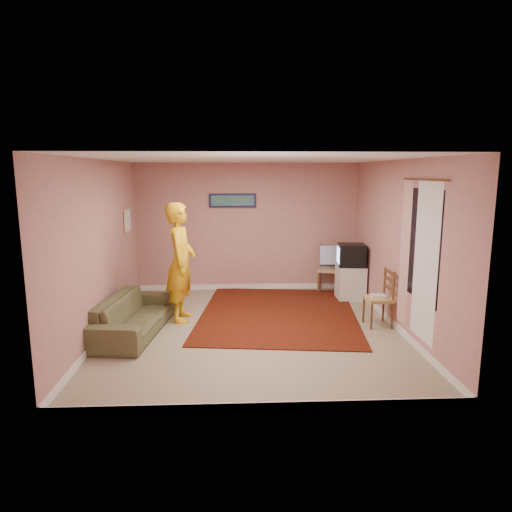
{
  "coord_description": "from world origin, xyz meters",
  "views": [
    {
      "loc": [
        -0.26,
        -6.79,
        2.41
      ],
      "look_at": [
        0.09,
        0.6,
        1.05
      ],
      "focal_mm": 32.0,
      "sensor_mm": 36.0,
      "label": 1
    }
  ],
  "objects_px": {
    "chair_a": "(329,264)",
    "sofa": "(134,315)",
    "tv_cabinet": "(350,283)",
    "person": "(181,262)",
    "crt_tv": "(351,255)",
    "chair_b": "(379,292)"
  },
  "relations": [
    {
      "from": "tv_cabinet",
      "to": "chair_a",
      "type": "xyz_separation_m",
      "value": [
        -0.31,
        0.56,
        0.25
      ]
    },
    {
      "from": "tv_cabinet",
      "to": "person",
      "type": "height_order",
      "value": "person"
    },
    {
      "from": "crt_tv",
      "to": "person",
      "type": "relative_size",
      "value": 0.28
    },
    {
      "from": "chair_b",
      "to": "sofa",
      "type": "relative_size",
      "value": 0.25
    },
    {
      "from": "tv_cabinet",
      "to": "sofa",
      "type": "relative_size",
      "value": 0.33
    },
    {
      "from": "tv_cabinet",
      "to": "person",
      "type": "distance_m",
      "value": 3.35
    },
    {
      "from": "chair_b",
      "to": "tv_cabinet",
      "type": "bearing_deg",
      "value": 177.61
    },
    {
      "from": "sofa",
      "to": "person",
      "type": "bearing_deg",
      "value": -38.96
    },
    {
      "from": "crt_tv",
      "to": "person",
      "type": "bearing_deg",
      "value": -154.09
    },
    {
      "from": "chair_a",
      "to": "sofa",
      "type": "height_order",
      "value": "chair_a"
    },
    {
      "from": "tv_cabinet",
      "to": "chair_b",
      "type": "height_order",
      "value": "chair_b"
    },
    {
      "from": "tv_cabinet",
      "to": "crt_tv",
      "type": "height_order",
      "value": "crt_tv"
    },
    {
      "from": "tv_cabinet",
      "to": "chair_a",
      "type": "height_order",
      "value": "chair_a"
    },
    {
      "from": "sofa",
      "to": "chair_b",
      "type": "bearing_deg",
      "value": -80.25
    },
    {
      "from": "chair_a",
      "to": "sofa",
      "type": "xyz_separation_m",
      "value": [
        -3.44,
        -2.28,
        -0.29
      ]
    },
    {
      "from": "tv_cabinet",
      "to": "chair_b",
      "type": "bearing_deg",
      "value": -88.15
    },
    {
      "from": "chair_a",
      "to": "person",
      "type": "xyz_separation_m",
      "value": [
        -2.78,
        -1.65,
        0.39
      ]
    },
    {
      "from": "sofa",
      "to": "crt_tv",
      "type": "bearing_deg",
      "value": -58.22
    },
    {
      "from": "crt_tv",
      "to": "tv_cabinet",
      "type": "bearing_deg",
      "value": 0.0
    },
    {
      "from": "chair_b",
      "to": "person",
      "type": "distance_m",
      "value": 3.2
    },
    {
      "from": "crt_tv",
      "to": "person",
      "type": "xyz_separation_m",
      "value": [
        -3.09,
        -1.1,
        0.11
      ]
    },
    {
      "from": "chair_a",
      "to": "sofa",
      "type": "bearing_deg",
      "value": -129.62
    }
  ]
}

